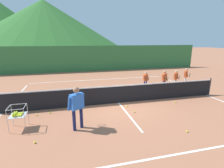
% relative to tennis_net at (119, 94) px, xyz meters
% --- Properties ---
extents(ground_plane, '(120.00, 120.00, 0.00)m').
position_rel_tennis_net_xyz_m(ground_plane, '(0.00, 0.00, -0.50)').
color(ground_plane, '#A86647').
extents(line_baseline_near, '(11.20, 0.08, 0.01)m').
position_rel_tennis_net_xyz_m(line_baseline_near, '(0.00, -4.51, -0.50)').
color(line_baseline_near, white).
rests_on(line_baseline_near, ground).
extents(line_baseline_far, '(11.20, 0.08, 0.01)m').
position_rel_tennis_net_xyz_m(line_baseline_far, '(0.00, 5.74, -0.50)').
color(line_baseline_far, white).
rests_on(line_baseline_far, ground).
extents(line_sideline_west, '(0.08, 10.26, 0.01)m').
position_rel_tennis_net_xyz_m(line_sideline_west, '(-5.60, 0.00, -0.50)').
color(line_sideline_west, white).
rests_on(line_sideline_west, ground).
extents(line_sideline_east, '(0.08, 10.26, 0.01)m').
position_rel_tennis_net_xyz_m(line_sideline_east, '(5.60, 0.00, -0.50)').
color(line_sideline_east, white).
rests_on(line_sideline_east, ground).
extents(line_service_center, '(0.08, 6.27, 0.01)m').
position_rel_tennis_net_xyz_m(line_service_center, '(0.00, 0.00, -0.50)').
color(line_service_center, white).
rests_on(line_service_center, ground).
extents(tennis_net, '(11.63, 0.08, 1.05)m').
position_rel_tennis_net_xyz_m(tennis_net, '(0.00, 0.00, 0.00)').
color(tennis_net, '#333338').
rests_on(tennis_net, ground).
extents(instructor, '(0.67, 0.70, 1.65)m').
position_rel_tennis_net_xyz_m(instructor, '(-2.26, -2.27, 0.49)').
color(instructor, '#191E4C').
rests_on(instructor, ground).
extents(student_0, '(0.49, 0.61, 1.21)m').
position_rel_tennis_net_xyz_m(student_0, '(2.53, 2.14, 0.23)').
color(student_0, navy).
rests_on(student_0, ground).
extents(student_1, '(0.53, 0.65, 1.32)m').
position_rel_tennis_net_xyz_m(student_1, '(3.63, 1.61, 0.30)').
color(student_1, navy).
rests_on(student_1, ground).
extents(student_2, '(0.49, 0.64, 1.24)m').
position_rel_tennis_net_xyz_m(student_2, '(4.73, 1.94, 0.25)').
color(student_2, silver).
rests_on(student_2, ground).
extents(student_3, '(0.49, 0.66, 1.28)m').
position_rel_tennis_net_xyz_m(student_3, '(5.83, 2.33, 0.27)').
color(student_3, silver).
rests_on(student_3, ground).
extents(ball_cart, '(0.58, 0.58, 0.90)m').
position_rel_tennis_net_xyz_m(ball_cart, '(-4.44, -1.72, 0.09)').
color(ball_cart, '#B7B7BC').
rests_on(ball_cart, ground).
extents(tennis_ball_0, '(0.07, 0.07, 0.07)m').
position_rel_tennis_net_xyz_m(tennis_ball_0, '(0.36, -1.40, -0.47)').
color(tennis_ball_0, yellow).
rests_on(tennis_ball_0, ground).
extents(tennis_ball_1, '(0.07, 0.07, 0.07)m').
position_rel_tennis_net_xyz_m(tennis_ball_1, '(0.24, -0.63, -0.47)').
color(tennis_ball_1, yellow).
rests_on(tennis_ball_1, ground).
extents(tennis_ball_2, '(0.07, 0.07, 0.07)m').
position_rel_tennis_net_xyz_m(tennis_ball_2, '(-3.69, -2.89, -0.47)').
color(tennis_ball_2, yellow).
rests_on(tennis_ball_2, ground).
extents(tennis_ball_3, '(0.07, 0.07, 0.07)m').
position_rel_tennis_net_xyz_m(tennis_ball_3, '(2.94, -0.73, -0.47)').
color(tennis_ball_3, yellow).
rests_on(tennis_ball_3, ground).
extents(tennis_ball_4, '(0.07, 0.07, 0.07)m').
position_rel_tennis_net_xyz_m(tennis_ball_4, '(1.58, -3.50, -0.47)').
color(tennis_ball_4, yellow).
rests_on(tennis_ball_4, ground).
extents(tennis_ball_5, '(0.07, 0.07, 0.07)m').
position_rel_tennis_net_xyz_m(tennis_ball_5, '(-4.00, -0.66, -0.47)').
color(tennis_ball_5, yellow).
rests_on(tennis_ball_5, ground).
extents(tennis_ball_7, '(0.07, 0.07, 0.07)m').
position_rel_tennis_net_xyz_m(tennis_ball_7, '(-3.46, -0.53, -0.47)').
color(tennis_ball_7, yellow).
rests_on(tennis_ball_7, ground).
extents(windscreen_fence, '(24.65, 0.08, 2.70)m').
position_rel_tennis_net_xyz_m(windscreen_fence, '(0.00, 10.07, 0.85)').
color(windscreen_fence, '#33753D').
rests_on(windscreen_fence, ground).
extents(hill_0, '(54.98, 54.98, 16.47)m').
position_rel_tennis_net_xyz_m(hill_0, '(-9.85, 57.27, 7.74)').
color(hill_0, '#2D6628').
rests_on(hill_0, ground).
extents(hill_2, '(42.27, 42.27, 15.88)m').
position_rel_tennis_net_xyz_m(hill_2, '(-14.12, 63.75, 7.44)').
color(hill_2, '#38702D').
rests_on(hill_2, ground).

